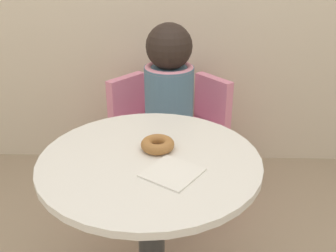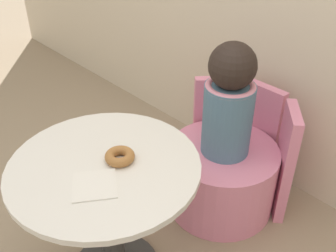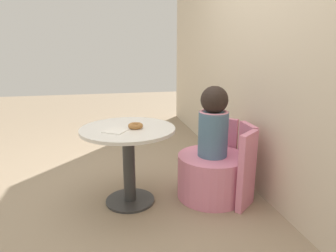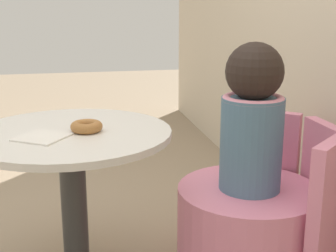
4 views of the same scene
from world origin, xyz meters
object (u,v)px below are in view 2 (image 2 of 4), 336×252
object	(u,v)px
child_figure	(229,102)
donut	(120,156)
round_table	(109,196)
tub_chair	(221,177)

from	to	relation	value
child_figure	donut	size ratio (longest dim) A/B	4.99
round_table	tub_chair	distance (m)	0.73
donut	tub_chair	bearing A→B (deg)	87.97
round_table	tub_chair	world-z (taller)	round_table
round_table	donut	distance (m)	0.20
round_table	child_figure	bearing A→B (deg)	86.14
child_figure	round_table	bearing A→B (deg)	-93.86
tub_chair	donut	bearing A→B (deg)	-92.03
round_table	donut	bearing A→B (deg)	66.47
donut	round_table	bearing A→B (deg)	-113.53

